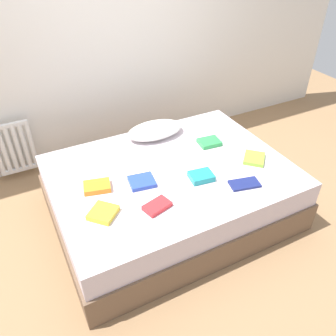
{
  "coord_description": "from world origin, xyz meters",
  "views": [
    {
      "loc": [
        -1.09,
        -2.05,
        2.22
      ],
      "look_at": [
        0.0,
        0.05,
        0.48
      ],
      "focal_mm": 36.72,
      "sensor_mm": 36.0,
      "label": 1
    }
  ],
  "objects_px": {
    "pillow": "(155,130)",
    "textbook_red": "(157,206)",
    "textbook_lime": "(254,158)",
    "textbook_yellow": "(103,213)",
    "textbook_teal": "(201,176)",
    "textbook_blue": "(142,182)",
    "textbook_navy": "(244,184)",
    "bed": "(171,192)",
    "radiator": "(14,148)",
    "textbook_green": "(209,142)",
    "textbook_orange": "(97,187)"
  },
  "relations": [
    {
      "from": "radiator",
      "to": "textbook_teal",
      "type": "height_order",
      "value": "radiator"
    },
    {
      "from": "bed",
      "to": "textbook_teal",
      "type": "distance_m",
      "value": 0.39
    },
    {
      "from": "textbook_yellow",
      "to": "textbook_orange",
      "type": "xyz_separation_m",
      "value": [
        0.05,
        0.3,
        0.0
      ]
    },
    {
      "from": "textbook_green",
      "to": "textbook_red",
      "type": "bearing_deg",
      "value": -139.49
    },
    {
      "from": "textbook_yellow",
      "to": "textbook_teal",
      "type": "relative_size",
      "value": 0.99
    },
    {
      "from": "textbook_yellow",
      "to": "textbook_teal",
      "type": "bearing_deg",
      "value": -40.79
    },
    {
      "from": "textbook_navy",
      "to": "radiator",
      "type": "bearing_deg",
      "value": 146.16
    },
    {
      "from": "textbook_navy",
      "to": "textbook_orange",
      "type": "bearing_deg",
      "value": 168.0
    },
    {
      "from": "textbook_blue",
      "to": "textbook_teal",
      "type": "relative_size",
      "value": 1.07
    },
    {
      "from": "textbook_orange",
      "to": "textbook_green",
      "type": "bearing_deg",
      "value": 21.26
    },
    {
      "from": "textbook_blue",
      "to": "textbook_red",
      "type": "distance_m",
      "value": 0.31
    },
    {
      "from": "pillow",
      "to": "textbook_red",
      "type": "bearing_deg",
      "value": -114.78
    },
    {
      "from": "textbook_orange",
      "to": "textbook_teal",
      "type": "height_order",
      "value": "textbook_teal"
    },
    {
      "from": "pillow",
      "to": "textbook_green",
      "type": "height_order",
      "value": "pillow"
    },
    {
      "from": "textbook_red",
      "to": "textbook_teal",
      "type": "relative_size",
      "value": 1.06
    },
    {
      "from": "textbook_green",
      "to": "pillow",
      "type": "bearing_deg",
      "value": 142.27
    },
    {
      "from": "textbook_lime",
      "to": "textbook_navy",
      "type": "bearing_deg",
      "value": 174.46
    },
    {
      "from": "textbook_blue",
      "to": "textbook_red",
      "type": "height_order",
      "value": "textbook_red"
    },
    {
      "from": "textbook_teal",
      "to": "bed",
      "type": "bearing_deg",
      "value": 132.5
    },
    {
      "from": "radiator",
      "to": "textbook_blue",
      "type": "xyz_separation_m",
      "value": [
        0.84,
        -1.26,
        0.16
      ]
    },
    {
      "from": "textbook_green",
      "to": "textbook_teal",
      "type": "distance_m",
      "value": 0.54
    },
    {
      "from": "textbook_blue",
      "to": "textbook_lime",
      "type": "height_order",
      "value": "textbook_blue"
    },
    {
      "from": "pillow",
      "to": "textbook_teal",
      "type": "distance_m",
      "value": 0.78
    },
    {
      "from": "textbook_navy",
      "to": "textbook_teal",
      "type": "bearing_deg",
      "value": 152.48
    },
    {
      "from": "textbook_red",
      "to": "textbook_yellow",
      "type": "relative_size",
      "value": 1.07
    },
    {
      "from": "radiator",
      "to": "textbook_yellow",
      "type": "bearing_deg",
      "value": -73.09
    },
    {
      "from": "textbook_yellow",
      "to": "textbook_lime",
      "type": "height_order",
      "value": "textbook_yellow"
    },
    {
      "from": "textbook_blue",
      "to": "textbook_navy",
      "type": "height_order",
      "value": "textbook_blue"
    },
    {
      "from": "pillow",
      "to": "textbook_lime",
      "type": "relative_size",
      "value": 2.67
    },
    {
      "from": "textbook_teal",
      "to": "textbook_navy",
      "type": "bearing_deg",
      "value": -32.79
    },
    {
      "from": "bed",
      "to": "pillow",
      "type": "height_order",
      "value": "pillow"
    },
    {
      "from": "textbook_red",
      "to": "textbook_orange",
      "type": "bearing_deg",
      "value": 112.6
    },
    {
      "from": "textbook_red",
      "to": "textbook_yellow",
      "type": "xyz_separation_m",
      "value": [
        -0.37,
        0.11,
        0.0
      ]
    },
    {
      "from": "pillow",
      "to": "textbook_red",
      "type": "height_order",
      "value": "pillow"
    },
    {
      "from": "textbook_orange",
      "to": "textbook_teal",
      "type": "distance_m",
      "value": 0.83
    },
    {
      "from": "radiator",
      "to": "textbook_navy",
      "type": "height_order",
      "value": "radiator"
    },
    {
      "from": "radiator",
      "to": "textbook_teal",
      "type": "relative_size",
      "value": 2.95
    },
    {
      "from": "textbook_blue",
      "to": "textbook_orange",
      "type": "height_order",
      "value": "textbook_orange"
    },
    {
      "from": "textbook_green",
      "to": "textbook_lime",
      "type": "bearing_deg",
      "value": -56.45
    },
    {
      "from": "textbook_blue",
      "to": "textbook_lime",
      "type": "bearing_deg",
      "value": 0.09
    },
    {
      "from": "textbook_lime",
      "to": "textbook_red",
      "type": "bearing_deg",
      "value": 143.72
    },
    {
      "from": "textbook_blue",
      "to": "textbook_red",
      "type": "bearing_deg",
      "value": -84.47
    },
    {
      "from": "bed",
      "to": "textbook_yellow",
      "type": "distance_m",
      "value": 0.78
    },
    {
      "from": "pillow",
      "to": "textbook_red",
      "type": "distance_m",
      "value": 1.02
    },
    {
      "from": "bed",
      "to": "textbook_orange",
      "type": "distance_m",
      "value": 0.69
    },
    {
      "from": "textbook_red",
      "to": "textbook_navy",
      "type": "relative_size",
      "value": 0.83
    },
    {
      "from": "textbook_green",
      "to": "textbook_navy",
      "type": "distance_m",
      "value": 0.64
    },
    {
      "from": "bed",
      "to": "textbook_blue",
      "type": "height_order",
      "value": "textbook_blue"
    },
    {
      "from": "textbook_green",
      "to": "textbook_yellow",
      "type": "distance_m",
      "value": 1.27
    },
    {
      "from": "textbook_orange",
      "to": "radiator",
      "type": "bearing_deg",
      "value": 126.97
    }
  ]
}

